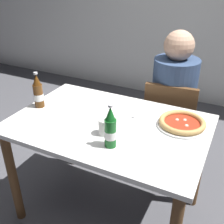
% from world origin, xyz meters
% --- Properties ---
extents(ground_plane, '(8.00, 8.00, 0.00)m').
position_xyz_m(ground_plane, '(0.00, 0.00, 0.00)').
color(ground_plane, '#4C4C51').
extents(dining_table_main, '(1.20, 0.80, 0.75)m').
position_xyz_m(dining_table_main, '(0.00, 0.00, 0.64)').
color(dining_table_main, silver).
rests_on(dining_table_main, ground_plane).
extents(chair_behind_table, '(0.44, 0.44, 0.85)m').
position_xyz_m(chair_behind_table, '(0.24, 0.61, 0.48)').
color(chair_behind_table, brown).
rests_on(chair_behind_table, ground_plane).
extents(diner_seated, '(0.34, 0.34, 1.21)m').
position_xyz_m(diner_seated, '(0.23, 0.66, 0.58)').
color(diner_seated, '#2D3342').
rests_on(diner_seated, ground_plane).
extents(pizza_margherita_near, '(0.30, 0.30, 0.04)m').
position_xyz_m(pizza_margherita_near, '(0.41, 0.16, 0.77)').
color(pizza_margherita_near, white).
rests_on(pizza_margherita_near, dining_table_main).
extents(beer_bottle_left, '(0.07, 0.07, 0.25)m').
position_xyz_m(beer_bottle_left, '(0.12, -0.21, 0.85)').
color(beer_bottle_left, '#14591E').
rests_on(beer_bottle_left, dining_table_main).
extents(beer_bottle_center, '(0.07, 0.07, 0.25)m').
position_xyz_m(beer_bottle_center, '(-0.52, -0.01, 0.85)').
color(beer_bottle_center, '#512D0F').
rests_on(beer_bottle_center, dining_table_main).
extents(napkin_with_cutlery, '(0.18, 0.19, 0.01)m').
position_xyz_m(napkin_with_cutlery, '(0.08, 0.21, 0.75)').
color(napkin_with_cutlery, white).
rests_on(napkin_with_cutlery, dining_table_main).
extents(paper_cup, '(0.07, 0.07, 0.09)m').
position_xyz_m(paper_cup, '(0.04, -0.12, 0.80)').
color(paper_cup, white).
rests_on(paper_cup, dining_table_main).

